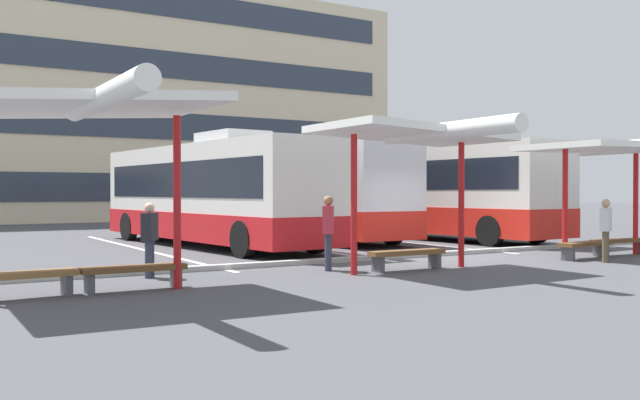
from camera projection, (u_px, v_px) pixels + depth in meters
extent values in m
plane|color=#47474C|center=(447.00, 256.00, 18.98)|extent=(160.00, 160.00, 0.00)
cube|color=beige|center=(127.00, 107.00, 45.65)|extent=(34.60, 10.87, 14.71)
cube|color=#2D3847|center=(153.00, 187.00, 41.05)|extent=(31.83, 0.08, 1.62)
cube|color=#2D3847|center=(153.00, 125.00, 41.00)|extent=(31.83, 0.08, 1.62)
cube|color=#2D3847|center=(153.00, 63.00, 40.96)|extent=(31.83, 0.08, 1.62)
cube|color=#2D3847|center=(153.00, 1.00, 40.91)|extent=(31.83, 0.08, 1.62)
cube|color=silver|center=(211.00, 192.00, 22.35)|extent=(3.56, 11.60, 2.95)
cube|color=red|center=(211.00, 225.00, 22.36)|extent=(3.61, 11.64, 0.84)
cube|color=black|center=(211.00, 180.00, 22.34)|extent=(3.51, 10.69, 1.09)
cube|color=black|center=(143.00, 183.00, 26.91)|extent=(2.23, 0.28, 1.77)
cube|color=silver|center=(232.00, 138.00, 21.18)|extent=(1.72, 2.33, 0.36)
cylinder|color=black|center=(129.00, 227.00, 24.98)|extent=(0.39, 1.02, 1.00)
cylinder|color=black|center=(188.00, 225.00, 26.36)|extent=(0.39, 1.02, 1.00)
cylinder|color=black|center=(243.00, 239.00, 18.36)|extent=(0.39, 1.02, 1.00)
cylinder|color=black|center=(315.00, 236.00, 19.75)|extent=(0.39, 1.02, 1.00)
cube|color=silver|center=(311.00, 190.00, 25.22)|extent=(2.47, 10.05, 3.09)
cube|color=red|center=(311.00, 220.00, 25.23)|extent=(2.51, 10.09, 0.89)
cube|color=black|center=(311.00, 177.00, 25.21)|extent=(2.49, 9.24, 1.04)
cube|color=black|center=(251.00, 182.00, 29.46)|extent=(2.11, 0.09, 1.85)
cube|color=silver|center=(330.00, 141.00, 24.13)|extent=(1.46, 2.21, 0.36)
cylinder|color=black|center=(244.00, 223.00, 27.57)|extent=(0.31, 1.00, 1.00)
cylinder|color=black|center=(292.00, 222.00, 28.72)|extent=(0.31, 1.00, 1.00)
cylinder|color=black|center=(337.00, 232.00, 21.75)|extent=(0.31, 1.00, 1.00)
cylinder|color=black|center=(392.00, 230.00, 22.90)|extent=(0.31, 1.00, 1.00)
cube|color=silver|center=(437.00, 190.00, 25.81)|extent=(3.29, 10.52, 3.14)
cube|color=red|center=(436.00, 219.00, 25.83)|extent=(3.33, 10.56, 0.94)
cube|color=black|center=(437.00, 176.00, 25.81)|extent=(3.25, 9.70, 1.03)
cube|color=black|center=(351.00, 181.00, 30.00)|extent=(2.22, 0.24, 1.88)
cube|color=silver|center=(463.00, 141.00, 24.74)|extent=(1.67, 2.31, 0.36)
cylinder|color=black|center=(353.00, 223.00, 28.07)|extent=(0.37, 1.02, 1.00)
cylinder|color=black|center=(396.00, 221.00, 29.42)|extent=(0.37, 1.02, 1.00)
cylinder|color=black|center=(490.00, 231.00, 22.24)|extent=(0.37, 1.02, 1.00)
cylinder|color=black|center=(536.00, 229.00, 23.59)|extent=(0.37, 1.02, 1.00)
cube|color=white|center=(142.00, 249.00, 21.09)|extent=(0.16, 14.00, 0.01)
cube|color=white|center=(270.00, 244.00, 23.34)|extent=(0.16, 14.00, 0.01)
cube|color=white|center=(374.00, 239.00, 25.59)|extent=(0.16, 14.00, 0.01)
cube|color=white|center=(462.00, 235.00, 27.85)|extent=(0.16, 14.00, 0.01)
cylinder|color=red|center=(177.00, 202.00, 12.58)|extent=(0.14, 0.14, 3.15)
cube|color=white|center=(83.00, 105.00, 11.71)|extent=(4.30, 3.18, 0.42)
cylinder|color=white|center=(105.00, 97.00, 10.47)|extent=(0.36, 4.30, 0.36)
cube|color=brown|center=(26.00, 275.00, 11.41)|extent=(1.66, 0.57, 0.10)
cube|color=#4C4C51|center=(67.00, 285.00, 11.81)|extent=(0.15, 0.35, 0.35)
cube|color=brown|center=(134.00, 268.00, 12.34)|extent=(1.86, 0.42, 0.10)
cube|color=#4C4C51|center=(89.00, 284.00, 11.94)|extent=(0.12, 0.34, 0.35)
cube|color=#4C4C51|center=(176.00, 278.00, 12.75)|extent=(0.12, 0.34, 0.35)
cylinder|color=red|center=(354.00, 205.00, 14.65)|extent=(0.14, 0.14, 2.99)
cylinder|color=red|center=(461.00, 203.00, 16.22)|extent=(0.14, 0.14, 2.99)
cube|color=white|center=(410.00, 133.00, 15.42)|extent=(4.04, 2.73, 0.34)
cylinder|color=white|center=(447.00, 131.00, 14.38)|extent=(0.36, 4.04, 0.36)
cube|color=brown|center=(407.00, 252.00, 15.55)|extent=(1.89, 0.45, 0.10)
cube|color=#4C4C51|center=(378.00, 264.00, 15.15)|extent=(0.13, 0.34, 0.35)
cube|color=#4C4C51|center=(435.00, 261.00, 15.95)|extent=(0.13, 0.34, 0.35)
cylinder|color=red|center=(565.00, 204.00, 17.98)|extent=(0.14, 0.14, 2.89)
cylinder|color=red|center=(636.00, 203.00, 19.52)|extent=(0.14, 0.14, 2.89)
cube|color=white|center=(602.00, 147.00, 18.73)|extent=(3.97, 2.88, 0.21)
cube|color=brown|center=(586.00, 244.00, 18.14)|extent=(1.94, 0.62, 0.10)
cube|color=#4C4C51|center=(568.00, 254.00, 17.66)|extent=(0.16, 0.35, 0.35)
cube|color=#4C4C51|center=(602.00, 251.00, 18.63)|extent=(0.16, 0.35, 0.35)
cube|color=brown|center=(620.00, 241.00, 19.29)|extent=(1.97, 0.56, 0.10)
cube|color=#4C4C51|center=(599.00, 250.00, 18.92)|extent=(0.14, 0.34, 0.35)
cube|color=#4C4C51|center=(640.00, 248.00, 19.66)|extent=(0.14, 0.34, 0.35)
cube|color=#ADADA8|center=(444.00, 253.00, 19.08)|extent=(44.00, 0.24, 0.12)
cylinder|color=#33384C|center=(329.00, 252.00, 15.55)|extent=(0.14, 0.14, 0.83)
cylinder|color=#33384C|center=(328.00, 252.00, 15.38)|extent=(0.14, 0.14, 0.83)
cube|color=#BF333F|center=(328.00, 220.00, 15.45)|extent=(0.46, 0.52, 0.62)
sphere|color=#936B4C|center=(328.00, 201.00, 15.45)|extent=(0.23, 0.23, 0.23)
cylinder|color=brown|center=(605.00, 247.00, 17.21)|extent=(0.14, 0.14, 0.78)
cylinder|color=brown|center=(606.00, 246.00, 17.34)|extent=(0.14, 0.14, 0.78)
cube|color=silver|center=(606.00, 219.00, 17.27)|extent=(0.51, 0.40, 0.59)
sphere|color=tan|center=(606.00, 203.00, 17.26)|extent=(0.21, 0.21, 0.21)
cylinder|color=#33384C|center=(148.00, 260.00, 14.10)|extent=(0.14, 0.14, 0.76)
cylinder|color=#33384C|center=(151.00, 259.00, 14.26)|extent=(0.14, 0.14, 0.76)
cube|color=#26262D|center=(150.00, 227.00, 14.17)|extent=(0.44, 0.49, 0.57)
sphere|color=beige|center=(149.00, 208.00, 14.17)|extent=(0.21, 0.21, 0.21)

